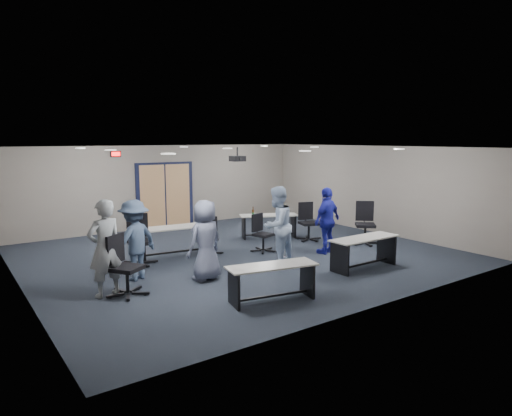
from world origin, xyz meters
TOP-DOWN VIEW (x-y plane):
  - floor at (0.00, 0.00)m, footprint 10.00×10.00m
  - back_wall at (0.00, 4.50)m, footprint 10.00×0.04m
  - front_wall at (0.00, -4.50)m, footprint 10.00×0.04m
  - left_wall at (-5.00, 0.00)m, footprint 0.04×9.00m
  - right_wall at (5.00, 0.00)m, footprint 0.04×9.00m
  - ceiling at (0.00, 0.00)m, footprint 10.00×9.00m
  - double_door at (0.00, 4.46)m, footprint 2.00×0.07m
  - exit_sign at (-1.60, 4.44)m, footprint 0.32×0.07m
  - ceiling_projector at (0.30, 0.50)m, footprint 0.35×0.32m
  - ceiling_can_lights at (0.00, 0.25)m, footprint 6.24×5.74m
  - table_front_left at (-1.37, -3.21)m, footprint 1.73×0.88m
  - table_front_right at (1.62, -2.72)m, footprint 1.75×0.59m
  - table_back_left at (-1.43, 0.74)m, footprint 1.90×0.84m
  - table_back_right at (1.78, 1.12)m, footprint 1.77×1.23m
  - chair_back_a at (-2.44, 0.48)m, footprint 0.89×0.89m
  - chair_back_b at (-0.63, 0.36)m, footprint 0.80×0.80m
  - chair_back_c at (0.65, -0.18)m, footprint 0.75×0.75m
  - chair_back_d at (2.51, 0.15)m, footprint 0.85×0.85m
  - chair_loose_left at (-3.41, -1.42)m, footprint 1.01×1.01m
  - chair_loose_right at (3.46, -1.13)m, footprint 1.05×1.05m
  - person_gray at (-3.74, -1.22)m, footprint 0.74×0.56m
  - person_plaid at (-1.74, -1.42)m, footprint 0.92×0.71m
  - person_lightblue at (0.23, -1.29)m, footprint 1.06×0.94m
  - person_navy at (1.90, -1.23)m, footprint 1.07×0.63m
  - person_back at (-2.93, -0.55)m, footprint 1.23×0.96m

SIDE VIEW (x-z plane):
  - floor at x=0.00m, z-range 0.00..0.00m
  - table_front_left at x=-1.37m, z-range 0.12..0.79m
  - chair_back_b at x=-0.63m, z-range 0.00..0.94m
  - table_back_right at x=1.78m, z-range 0.00..0.95m
  - table_front_right at x=1.62m, z-range 0.13..0.84m
  - chair_back_c at x=0.65m, z-range 0.00..0.98m
  - table_back_left at x=-1.43m, z-range 0.08..0.95m
  - chair_back_d at x=2.51m, z-range 0.00..1.09m
  - chair_loose_left at x=-3.41m, z-range 0.00..1.15m
  - chair_back_a at x=-2.44m, z-range 0.00..1.18m
  - chair_loose_right at x=3.46m, z-range 0.00..1.18m
  - person_back at x=-2.93m, z-range 0.00..1.68m
  - person_plaid at x=-1.74m, z-range 0.00..1.68m
  - person_navy at x=1.90m, z-range 0.00..1.70m
  - person_gray at x=-3.74m, z-range 0.00..1.83m
  - person_lightblue at x=0.23m, z-range 0.00..1.83m
  - double_door at x=0.00m, z-range -0.05..2.15m
  - back_wall at x=0.00m, z-range 0.00..2.70m
  - front_wall at x=0.00m, z-range 0.00..2.70m
  - left_wall at x=-5.00m, z-range 0.00..2.70m
  - right_wall at x=5.00m, z-range 0.00..2.70m
  - ceiling_projector at x=0.30m, z-range 2.22..2.59m
  - exit_sign at x=-1.60m, z-range 2.36..2.54m
  - ceiling_can_lights at x=0.00m, z-range 2.66..2.68m
  - ceiling at x=0.00m, z-range 2.68..2.72m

